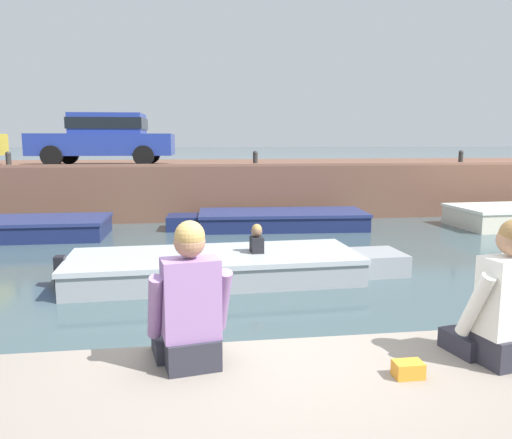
{
  "coord_description": "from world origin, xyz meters",
  "views": [
    {
      "loc": [
        -0.48,
        -3.46,
        2.31
      ],
      "look_at": [
        0.53,
        3.8,
        1.16
      ],
      "focal_mm": 35.0,
      "sensor_mm": 36.0,
      "label": 1
    }
  ],
  "objects_px": {
    "boat_moored_central_navy": "(274,220)",
    "motorboat_passing": "(228,266)",
    "mooring_bollard_east": "(461,157)",
    "person_seated_left": "(190,310)",
    "mooring_bollard_mid": "(255,158)",
    "person_seated_right": "(502,307)",
    "bottle_drink": "(499,353)",
    "car_left_inner_blue": "(106,137)",
    "mooring_bollard_west": "(8,159)"
  },
  "relations": [
    {
      "from": "car_left_inner_blue",
      "to": "mooring_bollard_west",
      "type": "bearing_deg",
      "value": -153.15
    },
    {
      "from": "boat_moored_central_navy",
      "to": "bottle_drink",
      "type": "distance_m",
      "value": 10.25
    },
    {
      "from": "mooring_bollard_east",
      "to": "person_seated_left",
      "type": "bearing_deg",
      "value": -126.54
    },
    {
      "from": "mooring_bollard_west",
      "to": "person_seated_right",
      "type": "height_order",
      "value": "mooring_bollard_west"
    },
    {
      "from": "person_seated_left",
      "to": "mooring_bollard_west",
      "type": "bearing_deg",
      "value": 112.91
    },
    {
      "from": "motorboat_passing",
      "to": "mooring_bollard_east",
      "type": "xyz_separation_m",
      "value": [
        7.8,
        6.4,
        1.61
      ]
    },
    {
      "from": "car_left_inner_blue",
      "to": "mooring_bollard_east",
      "type": "xyz_separation_m",
      "value": [
        10.87,
        -1.23,
        -0.61
      ]
    },
    {
      "from": "mooring_bollard_west",
      "to": "bottle_drink",
      "type": "relative_size",
      "value": 2.18
    },
    {
      "from": "boat_moored_central_navy",
      "to": "motorboat_passing",
      "type": "bearing_deg",
      "value": -108.69
    },
    {
      "from": "person_seated_left",
      "to": "person_seated_right",
      "type": "height_order",
      "value": "same"
    },
    {
      "from": "mooring_bollard_mid",
      "to": "person_seated_left",
      "type": "relative_size",
      "value": 0.46
    },
    {
      "from": "mooring_bollard_mid",
      "to": "bottle_drink",
      "type": "height_order",
      "value": "mooring_bollard_mid"
    },
    {
      "from": "boat_moored_central_navy",
      "to": "car_left_inner_blue",
      "type": "distance_m",
      "value": 5.9
    },
    {
      "from": "mooring_bollard_mid",
      "to": "person_seated_left",
      "type": "bearing_deg",
      "value": -99.99
    },
    {
      "from": "motorboat_passing",
      "to": "mooring_bollard_west",
      "type": "xyz_separation_m",
      "value": [
        -5.5,
        6.4,
        1.61
      ]
    },
    {
      "from": "boat_moored_central_navy",
      "to": "bottle_drink",
      "type": "bearing_deg",
      "value": -91.86
    },
    {
      "from": "mooring_bollard_west",
      "to": "bottle_drink",
      "type": "bearing_deg",
      "value": -59.89
    },
    {
      "from": "boat_moored_central_navy",
      "to": "mooring_bollard_west",
      "type": "xyz_separation_m",
      "value": [
        -7.15,
        1.53,
        1.61
      ]
    },
    {
      "from": "boat_moored_central_navy",
      "to": "person_seated_left",
      "type": "height_order",
      "value": "person_seated_left"
    },
    {
      "from": "mooring_bollard_east",
      "to": "motorboat_passing",
      "type": "bearing_deg",
      "value": -140.63
    },
    {
      "from": "person_seated_right",
      "to": "bottle_drink",
      "type": "distance_m",
      "value": 0.29
    },
    {
      "from": "mooring_bollard_mid",
      "to": "mooring_bollard_west",
      "type": "bearing_deg",
      "value": 180.0
    },
    {
      "from": "boat_moored_central_navy",
      "to": "mooring_bollard_mid",
      "type": "height_order",
      "value": "mooring_bollard_mid"
    },
    {
      "from": "car_left_inner_blue",
      "to": "person_seated_left",
      "type": "distance_m",
      "value": 12.94
    },
    {
      "from": "motorboat_passing",
      "to": "car_left_inner_blue",
      "type": "distance_m",
      "value": 8.52
    },
    {
      "from": "mooring_bollard_west",
      "to": "mooring_bollard_east",
      "type": "xyz_separation_m",
      "value": [
        13.3,
        0.0,
        0.0
      ]
    },
    {
      "from": "car_left_inner_blue",
      "to": "mooring_bollard_west",
      "type": "height_order",
      "value": "car_left_inner_blue"
    },
    {
      "from": "mooring_bollard_mid",
      "to": "bottle_drink",
      "type": "relative_size",
      "value": 2.18
    },
    {
      "from": "mooring_bollard_west",
      "to": "person_seated_left",
      "type": "height_order",
      "value": "mooring_bollard_west"
    },
    {
      "from": "motorboat_passing",
      "to": "car_left_inner_blue",
      "type": "height_order",
      "value": "car_left_inner_blue"
    },
    {
      "from": "motorboat_passing",
      "to": "mooring_bollard_mid",
      "type": "height_order",
      "value": "mooring_bollard_mid"
    },
    {
      "from": "person_seated_right",
      "to": "bottle_drink",
      "type": "height_order",
      "value": "person_seated_right"
    },
    {
      "from": "person_seated_left",
      "to": "bottle_drink",
      "type": "height_order",
      "value": "person_seated_left"
    },
    {
      "from": "boat_moored_central_navy",
      "to": "motorboat_passing",
      "type": "distance_m",
      "value": 5.14
    },
    {
      "from": "mooring_bollard_mid",
      "to": "person_seated_right",
      "type": "distance_m",
      "value": 11.68
    },
    {
      "from": "bottle_drink",
      "to": "motorboat_passing",
      "type": "bearing_deg",
      "value": 103.8
    },
    {
      "from": "boat_moored_central_navy",
      "to": "car_left_inner_blue",
      "type": "xyz_separation_m",
      "value": [
        -4.72,
        2.76,
        2.22
      ]
    },
    {
      "from": "car_left_inner_blue",
      "to": "mooring_bollard_west",
      "type": "relative_size",
      "value": 9.52
    },
    {
      "from": "motorboat_passing",
      "to": "mooring_bollard_mid",
      "type": "bearing_deg",
      "value": 78.14
    },
    {
      "from": "mooring_bollard_mid",
      "to": "bottle_drink",
      "type": "distance_m",
      "value": 11.78
    },
    {
      "from": "mooring_bollard_mid",
      "to": "person_seated_right",
      "type": "height_order",
      "value": "mooring_bollard_mid"
    },
    {
      "from": "bottle_drink",
      "to": "car_left_inner_blue",
      "type": "bearing_deg",
      "value": 108.67
    },
    {
      "from": "motorboat_passing",
      "to": "bottle_drink",
      "type": "xyz_separation_m",
      "value": [
        1.32,
        -5.35,
        0.73
      ]
    },
    {
      "from": "motorboat_passing",
      "to": "person_seated_left",
      "type": "height_order",
      "value": "person_seated_left"
    },
    {
      "from": "boat_moored_central_navy",
      "to": "mooring_bollard_east",
      "type": "bearing_deg",
      "value": 13.99
    },
    {
      "from": "car_left_inner_blue",
      "to": "bottle_drink",
      "type": "height_order",
      "value": "car_left_inner_blue"
    },
    {
      "from": "mooring_bollard_west",
      "to": "mooring_bollard_east",
      "type": "height_order",
      "value": "same"
    },
    {
      "from": "person_seated_left",
      "to": "person_seated_right",
      "type": "bearing_deg",
      "value": -6.58
    },
    {
      "from": "motorboat_passing",
      "to": "person_seated_left",
      "type": "relative_size",
      "value": 6.1
    },
    {
      "from": "mooring_bollard_mid",
      "to": "motorboat_passing",
      "type": "bearing_deg",
      "value": -101.86
    }
  ]
}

